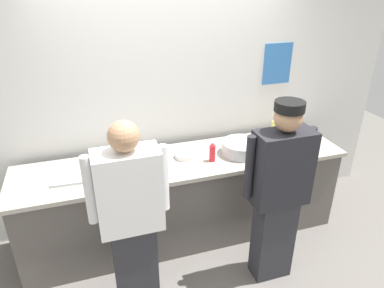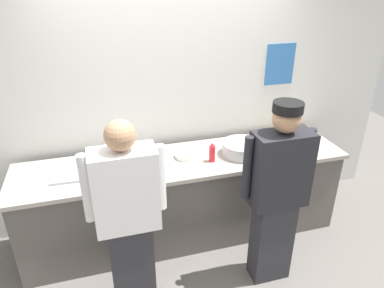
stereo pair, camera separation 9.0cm
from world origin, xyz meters
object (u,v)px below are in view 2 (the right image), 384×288
object	(u,v)px
chef_center	(277,192)
plate_stack_front	(186,155)
squeeze_bottle_primary	(276,128)
chef_near_left	(128,217)
mixing_bowl_steel	(242,148)
squeeze_bottle_secondary	(295,134)
sheet_tray	(79,173)
squeeze_bottle_spare	(212,152)
plate_stack_rear	(128,157)
ramekin_red_sauce	(296,134)
ramekin_yellow_sauce	(285,147)

from	to	relation	value
chef_center	plate_stack_front	bearing A→B (deg)	125.76
chef_center	squeeze_bottle_primary	xyz separation A→B (m)	(0.49, 0.97, 0.10)
chef_near_left	mixing_bowl_steel	distance (m)	1.36
chef_near_left	squeeze_bottle_secondary	xyz separation A→B (m)	(1.83, 0.76, 0.11)
sheet_tray	plate_stack_front	bearing A→B (deg)	2.43
mixing_bowl_steel	squeeze_bottle_spare	xyz separation A→B (m)	(-0.33, -0.05, 0.03)
squeeze_bottle_spare	plate_stack_rear	bearing A→B (deg)	162.80
mixing_bowl_steel	ramekin_red_sauce	world-z (taller)	mixing_bowl_steel
sheet_tray	ramekin_yellow_sauce	bearing A→B (deg)	-2.00
chef_near_left	squeeze_bottle_primary	xyz separation A→B (m)	(1.70, 0.93, 0.12)
chef_center	sheet_tray	world-z (taller)	chef_center
chef_near_left	squeeze_bottle_spare	distance (m)	1.06
chef_near_left	squeeze_bottle_primary	distance (m)	1.94
chef_near_left	ramekin_yellow_sauce	world-z (taller)	chef_near_left
plate_stack_front	squeeze_bottle_primary	distance (m)	1.08
sheet_tray	ramekin_yellow_sauce	world-z (taller)	ramekin_yellow_sauce
mixing_bowl_steel	ramekin_yellow_sauce	size ratio (longest dim) A/B	3.63
plate_stack_front	ramekin_red_sauce	world-z (taller)	same
squeeze_bottle_primary	ramekin_red_sauce	distance (m)	0.25
plate_stack_front	squeeze_bottle_secondary	xyz separation A→B (m)	(1.19, 0.02, 0.06)
plate_stack_front	plate_stack_rear	distance (m)	0.54
sheet_tray	squeeze_bottle_secondary	bearing A→B (deg)	1.56
squeeze_bottle_secondary	squeeze_bottle_spare	world-z (taller)	squeeze_bottle_spare
squeeze_bottle_secondary	ramekin_red_sauce	world-z (taller)	squeeze_bottle_secondary
plate_stack_front	sheet_tray	bearing A→B (deg)	-177.57
plate_stack_rear	chef_near_left	bearing A→B (deg)	-97.41
squeeze_bottle_secondary	squeeze_bottle_spare	size ratio (longest dim) A/B	0.96
mixing_bowl_steel	chef_center	bearing A→B (deg)	-88.75
chef_center	squeeze_bottle_spare	bearing A→B (deg)	118.12
mixing_bowl_steel	squeeze_bottle_primary	size ratio (longest dim) A/B	1.87
plate_stack_front	squeeze_bottle_spare	bearing A→B (deg)	-32.61
ramekin_yellow_sauce	squeeze_bottle_primary	bearing A→B (deg)	80.37
chef_near_left	squeeze_bottle_primary	bearing A→B (deg)	28.57
mixing_bowl_steel	sheet_tray	distance (m)	1.54
squeeze_bottle_secondary	ramekin_red_sauce	distance (m)	0.17
squeeze_bottle_spare	ramekin_yellow_sauce	bearing A→B (deg)	2.15
squeeze_bottle_primary	ramekin_yellow_sauce	world-z (taller)	squeeze_bottle_primary
chef_near_left	ramekin_red_sauce	distance (m)	2.13
plate_stack_rear	sheet_tray	world-z (taller)	plate_stack_rear
mixing_bowl_steel	squeeze_bottle_spare	distance (m)	0.33
squeeze_bottle_primary	sheet_tray	bearing A→B (deg)	-173.66
ramekin_red_sauce	chef_center	bearing A→B (deg)	-127.98
sheet_tray	ramekin_red_sauce	xyz separation A→B (m)	(2.28, 0.19, 0.01)
squeeze_bottle_spare	ramekin_red_sauce	bearing A→B (deg)	15.04
plate_stack_front	plate_stack_rear	size ratio (longest dim) A/B	0.89
squeeze_bottle_primary	ramekin_yellow_sauce	distance (m)	0.31
squeeze_bottle_secondary	ramekin_yellow_sauce	distance (m)	0.23
squeeze_bottle_primary	squeeze_bottle_secondary	xyz separation A→B (m)	(0.13, -0.17, -0.01)
squeeze_bottle_secondary	ramekin_yellow_sauce	world-z (taller)	squeeze_bottle_secondary
plate_stack_rear	squeeze_bottle_spare	world-z (taller)	squeeze_bottle_spare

